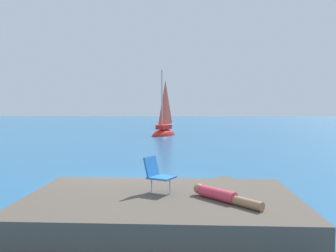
{
  "coord_description": "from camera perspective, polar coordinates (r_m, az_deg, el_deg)",
  "views": [
    {
      "loc": [
        1.83,
        -11.45,
        2.55
      ],
      "look_at": [
        0.4,
        15.56,
        1.08
      ],
      "focal_mm": 38.77,
      "sensor_mm": 36.0,
      "label": 1
    }
  ],
  "objects": [
    {
      "name": "ground_plane",
      "position": [
        11.88,
        -6.0,
        -9.31
      ],
      "size": [
        160.0,
        160.0,
        0.0
      ],
      "primitive_type": "plane",
      "color": "#236093"
    },
    {
      "name": "shore_ledge",
      "position": [
        8.05,
        -0.95,
        -13.04
      ],
      "size": [
        5.84,
        3.85,
        0.62
      ],
      "primitive_type": "cube",
      "rotation": [
        0.0,
        0.0,
        0.0
      ],
      "color": "brown",
      "rests_on": "ground"
    },
    {
      "name": "boulder_seaward",
      "position": [
        10.12,
        9.01,
        -11.53
      ],
      "size": [
        1.95,
        2.04,
        1.01
      ],
      "primitive_type": "cube",
      "rotation": [
        -0.11,
        -0.01,
        2.13
      ],
      "color": "#4C5346",
      "rests_on": "ground"
    },
    {
      "name": "boulder_inland",
      "position": [
        10.33,
        13.49,
        -11.28
      ],
      "size": [
        1.7,
        1.47,
        0.95
      ],
      "primitive_type": "cube",
      "rotation": [
        0.06,
        -0.12,
        2.79
      ],
      "color": "#4A4E3B",
      "rests_on": "ground"
    },
    {
      "name": "sailboat_near",
      "position": [
        31.51,
        -0.65,
        -0.91
      ],
      "size": [
        2.55,
        3.4,
        6.23
      ],
      "rotation": [
        0.0,
        0.0,
        4.21
      ],
      "color": "red",
      "rests_on": "ground"
    },
    {
      "name": "person_sunbather",
      "position": [
        7.57,
        8.52,
        -10.78
      ],
      "size": [
        1.3,
        1.38,
        0.25
      ],
      "rotation": [
        0.0,
        0.0,
        5.46
      ],
      "color": "#DB384C",
      "rests_on": "shore_ledge"
    },
    {
      "name": "beach_chair",
      "position": [
        8.16,
        -1.74,
        -7.39
      ],
      "size": [
        0.74,
        0.69,
        0.8
      ],
      "rotation": [
        0.0,
        0.0,
        5.84
      ],
      "color": "blue",
      "rests_on": "shore_ledge"
    }
  ]
}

